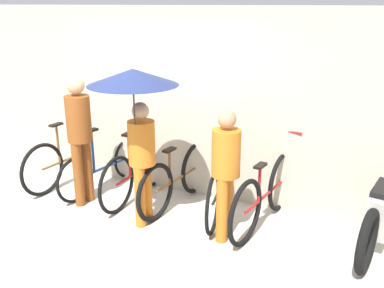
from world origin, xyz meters
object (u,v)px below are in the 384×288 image
(pedestrian_trailing, at_px, (226,166))
(motorcycle, at_px, (382,212))
(parked_bicycle_1, at_px, (104,166))
(parked_bicycle_3, at_px, (177,178))
(pedestrian_center, at_px, (136,104))
(parked_bicycle_4, at_px, (221,184))
(pedestrian_leading, at_px, (80,131))
(parked_bicycle_2, at_px, (137,171))
(parked_bicycle_0, at_px, (69,158))
(parked_bicycle_5, at_px, (265,195))

(pedestrian_trailing, distance_m, motorcycle, 1.82)
(parked_bicycle_1, distance_m, parked_bicycle_3, 1.21)
(pedestrian_trailing, bearing_deg, parked_bicycle_3, -31.82)
(pedestrian_center, bearing_deg, parked_bicycle_4, -137.54)
(parked_bicycle_1, distance_m, pedestrian_leading, 0.85)
(pedestrian_trailing, bearing_deg, parked_bicycle_1, -15.72)
(pedestrian_center, height_order, pedestrian_trailing, pedestrian_center)
(parked_bicycle_2, relative_size, parked_bicycle_4, 0.97)
(parked_bicycle_4, bearing_deg, parked_bicycle_1, 79.98)
(parked_bicycle_0, xyz_separation_m, parked_bicycle_3, (1.82, -0.00, -0.01))
(parked_bicycle_4, distance_m, motorcycle, 1.91)
(parked_bicycle_1, relative_size, pedestrian_center, 0.89)
(pedestrian_leading, bearing_deg, parked_bicycle_0, -30.68)
(parked_bicycle_4, bearing_deg, motorcycle, -100.14)
(parked_bicycle_0, height_order, parked_bicycle_3, parked_bicycle_3)
(parked_bicycle_4, distance_m, pedestrian_leading, 1.97)
(pedestrian_center, bearing_deg, motorcycle, -166.86)
(parked_bicycle_3, bearing_deg, pedestrian_center, 175.04)
(motorcycle, bearing_deg, parked_bicycle_2, 101.36)
(parked_bicycle_5, relative_size, pedestrian_center, 0.93)
(parked_bicycle_3, height_order, parked_bicycle_5, parked_bicycle_5)
(parked_bicycle_0, height_order, motorcycle, parked_bicycle_0)
(parked_bicycle_2, xyz_separation_m, motorcycle, (3.12, 0.09, -0.01))
(parked_bicycle_4, height_order, pedestrian_leading, pedestrian_leading)
(parked_bicycle_1, xyz_separation_m, parked_bicycle_3, (1.21, -0.05, 0.04))
(parked_bicycle_5, distance_m, pedestrian_leading, 2.51)
(parked_bicycle_0, distance_m, parked_bicycle_4, 2.42)
(parked_bicycle_3, relative_size, pedestrian_trailing, 1.13)
(parked_bicycle_3, height_order, pedestrian_center, pedestrian_center)
(pedestrian_center, bearing_deg, parked_bicycle_0, -26.40)
(parked_bicycle_0, bearing_deg, pedestrian_trailing, -95.82)
(parked_bicycle_2, bearing_deg, parked_bicycle_3, -87.12)
(parked_bicycle_0, distance_m, parked_bicycle_2, 1.21)
(parked_bicycle_2, relative_size, pedestrian_center, 0.90)
(parked_bicycle_3, distance_m, pedestrian_center, 1.36)
(parked_bicycle_0, height_order, parked_bicycle_4, parked_bicycle_4)
(parked_bicycle_5, bearing_deg, motorcycle, -75.67)
(parked_bicycle_3, xyz_separation_m, pedestrian_center, (-0.15, -0.71, 1.14))
(parked_bicycle_2, distance_m, parked_bicycle_4, 1.21)
(pedestrian_center, bearing_deg, parked_bicycle_5, -157.52)
(parked_bicycle_0, height_order, pedestrian_leading, pedestrian_leading)
(motorcycle, bearing_deg, parked_bicycle_4, 99.98)
(parked_bicycle_1, bearing_deg, pedestrian_trailing, -96.37)
(parked_bicycle_5, relative_size, pedestrian_leading, 1.04)
(pedestrian_leading, bearing_deg, parked_bicycle_4, -157.90)
(parked_bicycle_1, bearing_deg, parked_bicycle_5, -83.06)
(parked_bicycle_3, bearing_deg, pedestrian_leading, 118.42)
(parked_bicycle_1, distance_m, parked_bicycle_2, 0.61)
(parked_bicycle_2, distance_m, pedestrian_trailing, 1.64)
(pedestrian_leading, distance_m, motorcycle, 3.78)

